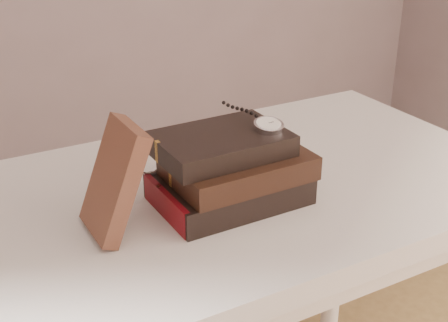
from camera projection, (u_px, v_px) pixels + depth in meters
table at (242, 225)px, 1.14m from camera, size 1.00×0.60×0.75m
book_stack at (230, 170)px, 1.01m from camera, size 0.25×0.17×0.12m
journal at (114, 180)px, 0.91m from camera, size 0.09×0.11×0.17m
pocket_watch at (266, 124)px, 1.00m from camera, size 0.05×0.15×0.02m
eyeglasses at (161, 156)px, 1.03m from camera, size 0.10×0.12×0.05m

